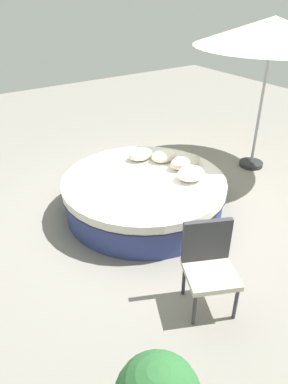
# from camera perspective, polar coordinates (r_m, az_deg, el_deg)

# --- Properties ---
(ground_plane) EXTENTS (16.00, 16.00, 0.00)m
(ground_plane) POSITION_cam_1_polar(r_m,az_deg,el_deg) (5.61, 0.00, -2.95)
(ground_plane) COLOR gray
(round_bed) EXTENTS (2.44, 2.44, 0.56)m
(round_bed) POSITION_cam_1_polar(r_m,az_deg,el_deg) (5.46, 0.00, -0.44)
(round_bed) COLOR navy
(round_bed) RESTS_ON ground_plane
(throw_pillow_0) EXTENTS (0.42, 0.35, 0.21)m
(throw_pillow_0) POSITION_cam_1_polar(r_m,az_deg,el_deg) (5.29, 7.40, 2.92)
(throw_pillow_0) COLOR white
(throw_pillow_0) RESTS_ON round_bed
(throw_pillow_1) EXTENTS (0.54, 0.29, 0.21)m
(throw_pillow_1) POSITION_cam_1_polar(r_m,az_deg,el_deg) (5.64, 6.50, 4.78)
(throw_pillow_1) COLOR beige
(throw_pillow_1) RESTS_ON round_bed
(throw_pillow_2) EXTENTS (0.43, 0.32, 0.18)m
(throw_pillow_2) POSITION_cam_1_polar(r_m,az_deg,el_deg) (5.84, 3.13, 5.71)
(throw_pillow_2) COLOR silver
(throw_pillow_2) RESTS_ON round_bed
(throw_pillow_3) EXTENTS (0.42, 0.31, 0.19)m
(throw_pillow_3) POSITION_cam_1_polar(r_m,az_deg,el_deg) (5.88, -0.57, 5.99)
(throw_pillow_3) COLOR beige
(throw_pillow_3) RESTS_ON round_bed
(patio_chair) EXTENTS (0.68, 0.67, 0.98)m
(patio_chair) POSITION_cam_1_polar(r_m,az_deg,el_deg) (3.91, 10.18, -10.55)
(patio_chair) COLOR #333338
(patio_chair) RESTS_ON ground_plane
(patio_umbrella) EXTENTS (2.54, 2.54, 2.61)m
(patio_umbrella) POSITION_cam_1_polar(r_m,az_deg,el_deg) (6.62, 19.70, 22.70)
(patio_umbrella) COLOR #262628
(patio_umbrella) RESTS_ON ground_plane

